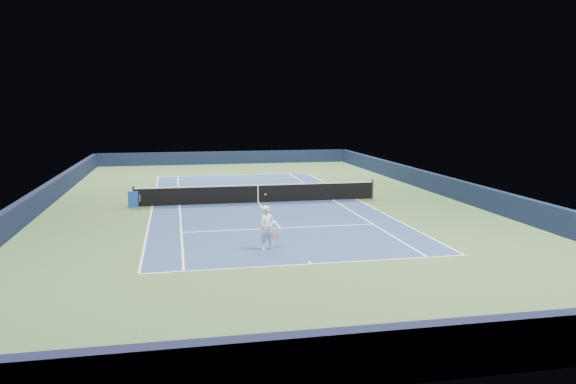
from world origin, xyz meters
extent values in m
plane|color=#37562F|center=(0.00, 0.00, 0.00)|extent=(40.00, 40.00, 0.00)
cube|color=black|center=(0.00, 19.82, 0.55)|extent=(22.00, 0.35, 1.10)
cube|color=black|center=(0.00, -19.82, 0.55)|extent=(22.00, 0.35, 1.10)
cube|color=#111A33|center=(10.82, 0.00, 0.55)|extent=(0.35, 40.00, 1.10)
cube|color=#111733|center=(-10.82, 0.00, 0.55)|extent=(0.35, 40.00, 1.10)
cube|color=navy|center=(0.00, 0.00, 0.00)|extent=(10.97, 23.77, 0.01)
cube|color=white|center=(0.00, 11.88, 0.01)|extent=(10.97, 0.08, 0.00)
cube|color=white|center=(0.00, -11.88, 0.01)|extent=(10.97, 0.08, 0.00)
cube|color=white|center=(5.49, 0.00, 0.01)|extent=(0.08, 23.77, 0.00)
cube|color=white|center=(-5.49, 0.00, 0.01)|extent=(0.08, 23.77, 0.00)
cube|color=white|center=(4.12, 0.00, 0.01)|extent=(0.08, 23.77, 0.00)
cube|color=white|center=(-4.12, 0.00, 0.01)|extent=(0.08, 23.77, 0.00)
cube|color=white|center=(0.00, 6.40, 0.01)|extent=(8.23, 0.08, 0.00)
cube|color=white|center=(0.00, -6.40, 0.01)|extent=(8.23, 0.08, 0.00)
cube|color=white|center=(0.00, 0.00, 0.01)|extent=(0.08, 12.80, 0.00)
cube|color=white|center=(0.00, 11.73, 0.01)|extent=(0.08, 0.30, 0.00)
cube|color=white|center=(0.00, -11.73, 0.01)|extent=(0.08, 0.30, 0.00)
cylinder|color=black|center=(-6.40, 0.00, 0.54)|extent=(0.10, 0.10, 1.07)
cylinder|color=black|center=(6.40, 0.00, 0.54)|extent=(0.10, 0.10, 1.07)
cube|color=black|center=(0.00, 0.00, 0.46)|extent=(12.80, 0.03, 0.91)
cube|color=white|center=(0.00, 0.00, 0.94)|extent=(12.80, 0.04, 0.06)
cube|color=white|center=(0.00, 0.00, 0.46)|extent=(0.05, 0.04, 0.91)
cube|color=#1B43A5|center=(-6.40, 0.04, 0.41)|extent=(0.57, 0.53, 0.81)
cube|color=silver|center=(-6.11, 0.04, 0.45)|extent=(0.06, 0.36, 0.36)
imported|color=white|center=(-1.10, -9.75, 0.81)|extent=(0.68, 0.57, 1.60)
cylinder|color=#C5809F|center=(-0.78, -9.80, 0.70)|extent=(0.03, 0.03, 0.26)
cylinder|color=black|center=(-0.78, -9.80, 0.46)|extent=(0.26, 0.02, 0.26)
cylinder|color=pink|center=(-0.78, -9.80, 0.46)|extent=(0.28, 0.03, 0.28)
sphere|color=#B5CA2A|center=(-1.00, -8.75, 1.86)|extent=(0.07, 0.07, 0.07)
camera|label=1|loc=(-4.28, -29.17, 5.20)|focal=35.00mm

